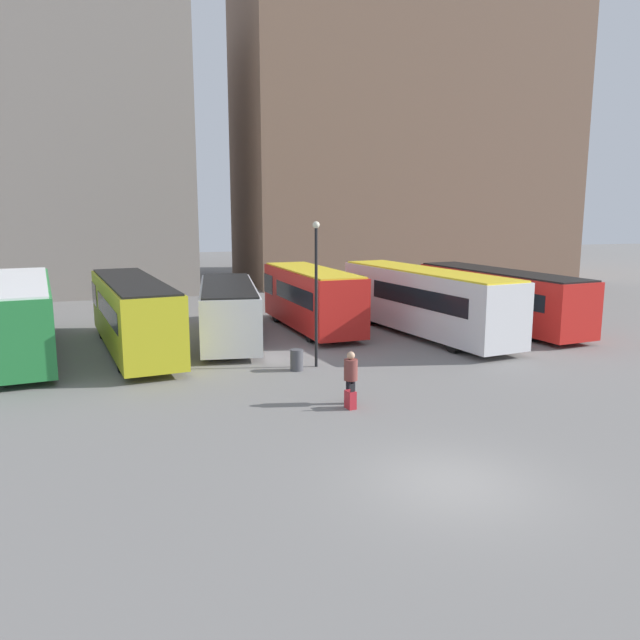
{
  "coord_description": "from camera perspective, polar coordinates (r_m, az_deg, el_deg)",
  "views": [
    {
      "loc": [
        -6.9,
        -12.24,
        6.37
      ],
      "look_at": [
        -0.19,
        10.32,
        2.12
      ],
      "focal_mm": 35.0,
      "sensor_mm": 36.0,
      "label": 1
    }
  ],
  "objects": [
    {
      "name": "ground_plane",
      "position": [
        15.43,
        12.07,
        -14.39
      ],
      "size": [
        160.0,
        160.0,
        0.0
      ],
      "primitive_type": "plane",
      "color": "slate"
    },
    {
      "name": "building_block_left",
      "position": [
        54.99,
        -27.09,
        13.46
      ],
      "size": [
        27.72,
        16.46,
        21.03
      ],
      "color": "gray",
      "rests_on": "ground_plane"
    },
    {
      "name": "building_block_right",
      "position": [
        60.0,
        7.32,
        20.91
      ],
      "size": [
        28.51,
        15.59,
        35.15
      ],
      "color": "#7F604C",
      "rests_on": "ground_plane"
    },
    {
      "name": "bus_0",
      "position": [
        30.13,
        -25.76,
        0.48
      ],
      "size": [
        4.18,
        12.47,
        3.3
      ],
      "rotation": [
        0.0,
        0.0,
        1.7
      ],
      "color": "#237A38",
      "rests_on": "ground_plane"
    },
    {
      "name": "bus_1",
      "position": [
        29.08,
        -16.74,
        0.69
      ],
      "size": [
        4.02,
        11.71,
        3.24
      ],
      "rotation": [
        0.0,
        0.0,
        1.71
      ],
      "color": "gold",
      "rests_on": "ground_plane"
    },
    {
      "name": "bus_2",
      "position": [
        30.51,
        -8.39,
        0.95
      ],
      "size": [
        3.75,
        10.13,
        2.77
      ],
      "rotation": [
        0.0,
        0.0,
        1.45
      ],
      "color": "silver",
      "rests_on": "ground_plane"
    },
    {
      "name": "bus_3",
      "position": [
        32.78,
        -0.83,
        2.11
      ],
      "size": [
        3.16,
        9.4,
        3.22
      ],
      "rotation": [
        0.0,
        0.0,
        1.64
      ],
      "color": "red",
      "rests_on": "ground_plane"
    },
    {
      "name": "bus_4",
      "position": [
        31.88,
        9.42,
        1.88
      ],
      "size": [
        4.49,
        12.48,
        3.33
      ],
      "rotation": [
        0.0,
        0.0,
        1.73
      ],
      "color": "silver",
      "rests_on": "ground_plane"
    },
    {
      "name": "bus_5",
      "position": [
        35.0,
        15.93,
        2.12
      ],
      "size": [
        3.99,
        11.76,
        3.07
      ],
      "rotation": [
        0.0,
        0.0,
        1.7
      ],
      "color": "red",
      "rests_on": "ground_plane"
    },
    {
      "name": "traveler",
      "position": [
        20.48,
        2.83,
        -4.85
      ],
      "size": [
        0.52,
        0.52,
        1.76
      ],
      "rotation": [
        0.0,
        0.0,
        1.73
      ],
      "color": "black",
      "rests_on": "ground_plane"
    },
    {
      "name": "suitcase",
      "position": [
        20.2,
        2.8,
        -7.27
      ],
      "size": [
        0.31,
        0.43,
        0.85
      ],
      "rotation": [
        0.0,
        0.0,
        1.73
      ],
      "color": "#B7232D",
      "rests_on": "ground_plane"
    },
    {
      "name": "lamp_post_0",
      "position": [
        24.8,
        -0.35,
        3.42
      ],
      "size": [
        0.28,
        0.28,
        5.85
      ],
      "color": "black",
      "rests_on": "ground_plane"
    },
    {
      "name": "trash_bin",
      "position": [
        24.77,
        -2.14,
        -3.66
      ],
      "size": [
        0.52,
        0.52,
        0.85
      ],
      "color": "#47474C",
      "rests_on": "ground_plane"
    }
  ]
}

